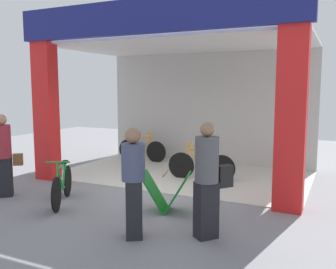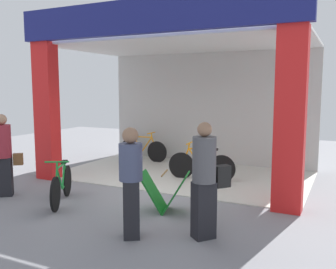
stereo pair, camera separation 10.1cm
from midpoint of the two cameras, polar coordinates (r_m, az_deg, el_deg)
The scene contains 9 objects.
ground_plane at distance 8.14m, azimuth -2.47°, elevation -8.77°, with size 20.46×20.46×0.00m, color gray.
shop_facade at distance 9.53m, azimuth 2.91°, elevation 6.73°, with size 6.43×3.93×4.01m.
bicycle_inside_0 at distance 11.44m, azimuth -3.64°, elevation -2.29°, with size 1.64×0.45×0.90m.
bicycle_inside_1 at distance 9.08m, azimuth 5.46°, elevation -4.76°, with size 1.66×0.46×0.92m.
bicycle_parked_0 at distance 7.57m, azimuth -15.60°, elevation -7.48°, with size 0.82×1.44×0.89m.
sandwich_board_sign at distance 6.82m, azimuth -0.11°, elevation -8.77°, with size 0.97×0.72×0.73m.
pedestrian_0 at distance 8.36m, azimuth -23.55°, elevation -2.79°, with size 0.57×0.52×1.70m.
pedestrian_1 at distance 5.55m, azimuth 6.23°, elevation -6.72°, with size 0.58×0.62×1.74m.
pedestrian_2 at distance 5.59m, azimuth -5.19°, elevation -7.01°, with size 0.55×0.67×1.66m.
Camera 2 is at (3.79, -6.86, 2.23)m, focal length 39.81 mm.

